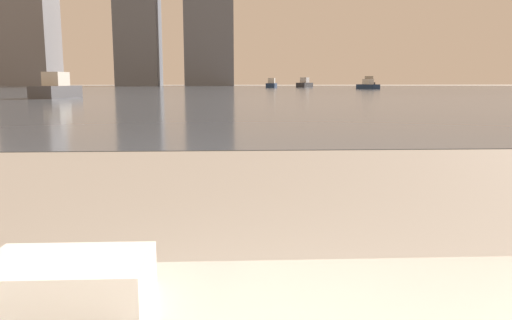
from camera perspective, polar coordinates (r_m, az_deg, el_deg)
towel_stack at (r=0.93m, az=-20.80°, el=-12.90°), size 0.27×0.18×0.08m
harbor_water at (r=61.89m, az=-2.77°, el=8.06°), size 180.00×110.00×0.01m
harbor_boat_0 at (r=79.43m, az=1.79°, el=8.64°), size 2.11×4.18×1.50m
harbor_boat_1 at (r=66.46m, az=12.67°, el=8.31°), size 2.44×3.59×1.28m
harbor_boat_2 at (r=85.14m, az=5.58°, el=8.66°), size 3.37×4.58×1.64m
harbor_boat_3 at (r=31.81m, az=-21.84°, el=7.57°), size 1.90×4.16×1.50m
harbor_boat_4 at (r=81.18m, az=12.76°, el=8.51°), size 2.61×5.03×1.80m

